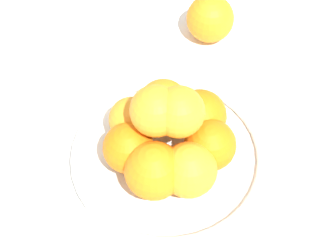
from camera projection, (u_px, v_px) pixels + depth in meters
ground_plane at (168, 162)px, 0.86m from camera, size 4.00×4.00×0.00m
fruit_bowl at (168, 157)px, 0.84m from camera, size 0.29×0.29×0.03m
orange_pile at (169, 135)px, 0.79m from camera, size 0.19×0.19×0.14m
stray_orange at (210, 19)px, 0.98m from camera, size 0.08×0.08×0.08m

